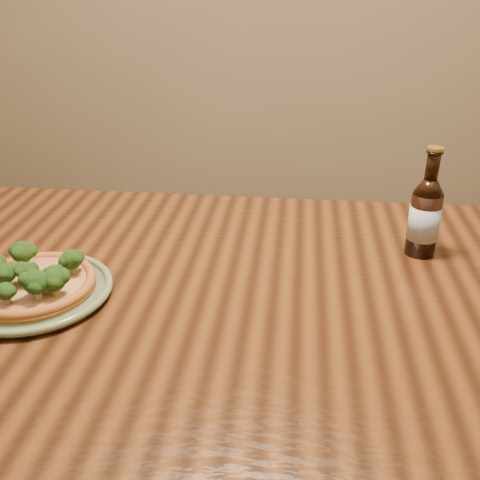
# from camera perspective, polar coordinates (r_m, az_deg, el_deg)

# --- Properties ---
(table) EXTENTS (1.60, 0.90, 0.75)m
(table) POSITION_cam_1_polar(r_m,az_deg,el_deg) (1.08, -6.77, -8.86)
(table) COLOR #47240F
(table) RESTS_ON ground
(plate) EXTENTS (0.28, 0.28, 0.02)m
(plate) POSITION_cam_1_polar(r_m,az_deg,el_deg) (1.05, -20.24, -4.89)
(plate) COLOR #5B6B49
(plate) RESTS_ON table
(pizza) EXTENTS (0.22, 0.22, 0.07)m
(pizza) POSITION_cam_1_polar(r_m,az_deg,el_deg) (1.04, -20.38, -4.00)
(pizza) COLOR #985322
(pizza) RESTS_ON plate
(beer_bottle) EXTENTS (0.06, 0.06, 0.22)m
(beer_bottle) POSITION_cam_1_polar(r_m,az_deg,el_deg) (1.16, 18.26, 2.34)
(beer_bottle) COLOR black
(beer_bottle) RESTS_ON table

